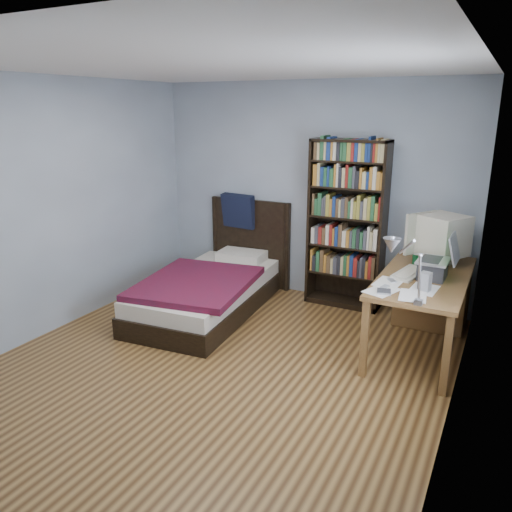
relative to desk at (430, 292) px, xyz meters
The scene contains 14 objects.
room 2.37m from the desk, 131.89° to the right, with size 4.20×4.24×2.50m.
desk is the anchor object (origin of this frame).
crt_monitor 0.59m from the desk, ahead, with size 0.60×0.54×0.49m.
laptop 0.67m from the desk, 80.40° to the right, with size 0.34×0.35×0.42m.
desk_lamp 1.79m from the desk, 91.60° to the right, with size 0.24×0.53×0.63m.
keyboard 0.63m from the desk, 103.95° to the right, with size 0.18×0.45×0.03m, color #B6AF98.
speaker 0.96m from the desk, 85.58° to the right, with size 0.08×0.08×0.16m, color gray.
soda_can 0.44m from the desk, 125.10° to the right, with size 0.06×0.06×0.11m, color #073718.
mouse 0.39m from the desk, 96.74° to the right, with size 0.07×0.12×0.04m, color silver.
phone_silver 0.87m from the desk, 106.19° to the right, with size 0.05×0.10×0.02m, color silver.
phone_grey 1.04m from the desk, 104.24° to the right, with size 0.04×0.09×0.02m, color gray.
external_drive 1.16m from the desk, 101.41° to the right, with size 0.11×0.11×0.02m, color gray.
bookshelf 1.16m from the desk, 163.51° to the left, with size 0.85×0.30×1.88m.
bed 2.33m from the desk, 167.22° to the right, with size 1.28×2.15×1.16m.
Camera 1 is at (2.13, -3.34, 2.20)m, focal length 35.00 mm.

